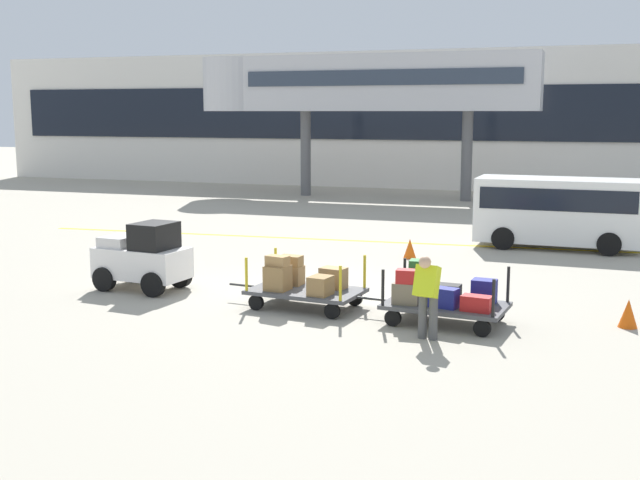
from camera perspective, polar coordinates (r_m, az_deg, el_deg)
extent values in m
plane|color=#A8A08E|center=(17.98, 0.12, -3.86)|extent=(120.00, 120.00, 0.00)
cube|color=yellow|center=(25.45, 0.78, 0.03)|extent=(19.76, 1.47, 0.01)
cube|color=silver|center=(42.97, 11.30, 8.46)|extent=(57.29, 2.40, 7.27)
cube|color=black|center=(41.73, 11.09, 8.95)|extent=(54.42, 0.12, 2.80)
cube|color=#B7B7BC|center=(37.76, 4.66, 11.20)|extent=(14.24, 2.20, 2.60)
cylinder|color=#B7B7BC|center=(40.33, -6.25, 11.05)|extent=(3.00, 3.00, 2.60)
cube|color=#2D3847|center=(36.66, 4.22, 11.58)|extent=(12.81, 0.08, 0.70)
cylinder|color=#59595B|center=(38.92, -1.04, 6.24)|extent=(0.50, 0.50, 4.10)
cylinder|color=#59595B|center=(37.04, 10.51, 5.94)|extent=(0.50, 0.50, 4.10)
cube|color=white|center=(18.71, -12.68, -1.59)|extent=(2.21, 1.32, 0.70)
cube|color=black|center=(18.38, -11.84, 0.30)|extent=(0.90, 1.07, 0.60)
cube|color=silver|center=(18.99, -14.11, -0.05)|extent=(0.80, 1.01, 0.24)
cylinder|color=black|center=(19.60, -13.30, -2.18)|extent=(0.58, 0.24, 0.56)
cylinder|color=black|center=(18.80, -15.26, -2.73)|extent=(0.58, 0.24, 0.56)
cylinder|color=black|center=(18.80, -10.02, -2.55)|extent=(0.58, 0.24, 0.56)
cylinder|color=black|center=(17.97, -11.92, -3.15)|extent=(0.58, 0.24, 0.56)
cube|color=#4C4C4F|center=(16.59, -1.01, -3.69)|extent=(2.44, 1.64, 0.08)
cylinder|color=gold|center=(17.54, -3.21, -1.70)|extent=(0.06, 0.06, 0.70)
cylinder|color=gold|center=(16.44, -5.32, -2.46)|extent=(0.06, 0.06, 0.70)
cylinder|color=gold|center=(16.67, 3.23, -2.27)|extent=(0.06, 0.06, 0.70)
cylinder|color=gold|center=(15.51, 1.47, -3.14)|extent=(0.06, 0.06, 0.70)
cylinder|color=black|center=(17.53, -2.71, -3.67)|extent=(0.33, 0.13, 0.32)
cylinder|color=black|center=(16.51, -4.61, -4.50)|extent=(0.33, 0.13, 0.32)
cylinder|color=black|center=(16.82, 2.53, -4.22)|extent=(0.33, 0.13, 0.32)
cylinder|color=black|center=(15.76, 0.88, -5.13)|extent=(0.33, 0.13, 0.32)
cylinder|color=#333333|center=(17.29, -5.50, -3.28)|extent=(0.70, 0.13, 0.05)
cube|color=#9E7A4C|center=(17.00, -2.10, -2.55)|extent=(0.52, 0.42, 0.40)
cube|color=olive|center=(16.47, -3.07, -2.75)|extent=(0.51, 0.50, 0.51)
cube|color=#9E7A4C|center=(16.64, 0.97, -2.75)|extent=(0.58, 0.46, 0.44)
cube|color=olive|center=(16.02, 0.04, -3.30)|extent=(0.47, 0.54, 0.39)
cube|color=olive|center=(16.94, -2.11, -1.51)|extent=(0.49, 0.35, 0.23)
cube|color=#A87F4C|center=(16.40, -3.08, -1.51)|extent=(0.52, 0.37, 0.21)
cube|color=#4C4C4F|center=(15.56, 9.02, -4.68)|extent=(2.44, 1.64, 0.08)
cylinder|color=black|center=(16.37, 6.11, -2.52)|extent=(0.06, 0.06, 0.70)
cylinder|color=black|center=(15.19, 4.54, -3.43)|extent=(0.06, 0.06, 0.70)
cylinder|color=black|center=(15.84, 13.38, -3.12)|extent=(0.06, 0.06, 0.70)
cylinder|color=black|center=(14.61, 12.37, -4.12)|extent=(0.06, 0.06, 0.70)
cylinder|color=black|center=(16.40, 6.67, -4.63)|extent=(0.33, 0.13, 0.32)
cylinder|color=black|center=(15.31, 5.27, -5.61)|extent=(0.33, 0.13, 0.32)
cylinder|color=black|center=(15.97, 12.58, -5.17)|extent=(0.33, 0.13, 0.32)
cylinder|color=black|center=(14.84, 11.59, -6.23)|extent=(0.33, 0.13, 0.32)
cylinder|color=#333333|center=(16.02, 3.84, -4.26)|extent=(0.70, 0.13, 0.05)
cube|color=#8C338C|center=(15.96, 7.06, -3.40)|extent=(0.63, 0.42, 0.40)
cube|color=#726651|center=(15.36, 6.21, -3.86)|extent=(0.51, 0.30, 0.41)
cube|color=black|center=(15.81, 9.22, -3.73)|extent=(0.50, 0.37, 0.32)
cube|color=navy|center=(15.20, 8.86, -4.11)|extent=(0.61, 0.43, 0.38)
cube|color=navy|center=(15.67, 11.73, -3.64)|extent=(0.48, 0.39, 0.47)
cube|color=red|center=(15.04, 11.21, -4.50)|extent=(0.60, 0.40, 0.29)
cube|color=#236B2D|center=(15.88, 7.08, -2.07)|extent=(0.35, 0.35, 0.36)
cube|color=red|center=(15.29, 6.23, -2.62)|extent=(0.40, 0.29, 0.27)
cylinder|color=#4C4C4C|center=(14.51, 7.40, -5.46)|extent=(0.16, 0.16, 0.82)
cylinder|color=#4C4C4C|center=(14.44, 8.15, -5.54)|extent=(0.16, 0.16, 0.82)
cube|color=#D1E51E|center=(14.23, 7.70, -2.96)|extent=(0.46, 0.48, 0.61)
sphere|color=tan|center=(14.04, 7.56, -1.59)|extent=(0.22, 0.22, 0.22)
cube|color=white|center=(24.84, 16.78, 2.07)|extent=(4.87, 2.07, 1.90)
cube|color=black|center=(24.80, 16.83, 2.99)|extent=(4.48, 2.10, 0.64)
cylinder|color=black|center=(24.23, 13.04, 0.13)|extent=(0.69, 0.26, 0.68)
cylinder|color=black|center=(24.03, 20.08, -0.27)|extent=(0.69, 0.26, 0.68)
cone|color=#EA590F|center=(16.23, 21.29, -4.94)|extent=(0.36, 0.36, 0.55)
cone|color=#EA590F|center=(22.34, 6.48, -0.62)|extent=(0.36, 0.36, 0.55)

